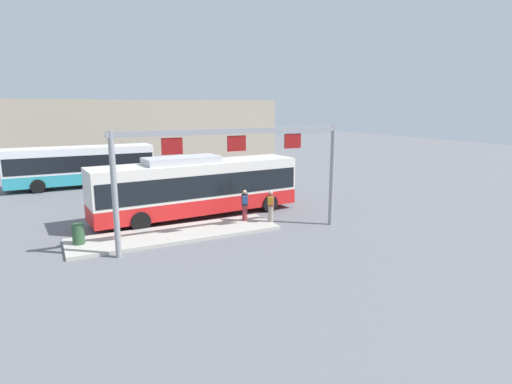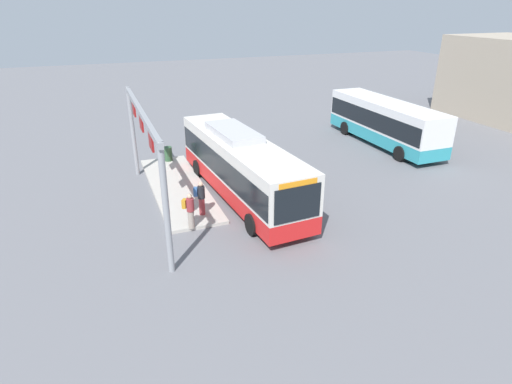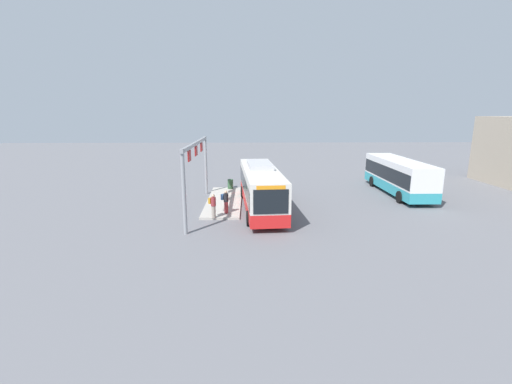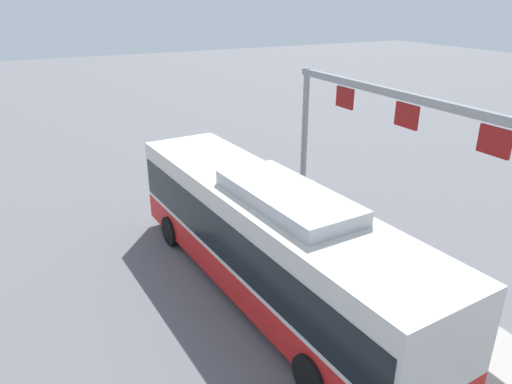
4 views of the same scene
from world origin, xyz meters
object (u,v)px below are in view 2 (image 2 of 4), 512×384
at_px(bus_main, 240,164).
at_px(person_waiting_near, 201,197).
at_px(trash_bin, 168,154).
at_px(person_boarding, 190,210).
at_px(bus_background_left, 385,120).

xyz_separation_m(bus_main, person_waiting_near, (1.70, -2.57, -0.76)).
xyz_separation_m(person_waiting_near, trash_bin, (-8.21, -0.09, -0.44)).
bearing_deg(trash_bin, person_boarding, -4.23).
bearing_deg(trash_bin, bus_main, 22.30).
relative_size(bus_main, trash_bin, 13.18).
relative_size(person_waiting_near, trash_bin, 1.86).
bearing_deg(person_waiting_near, bus_main, 54.29).
distance_m(bus_main, trash_bin, 7.13).
distance_m(person_boarding, person_waiting_near, 1.38).
height_order(bus_background_left, person_boarding, bus_background_left).
distance_m(bus_main, person_boarding, 4.46).
bearing_deg(trash_bin, bus_background_left, 84.32).
height_order(person_waiting_near, trash_bin, person_waiting_near).
xyz_separation_m(bus_background_left, person_waiting_near, (6.68, -15.22, -0.73)).
bearing_deg(person_boarding, person_waiting_near, 88.59).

